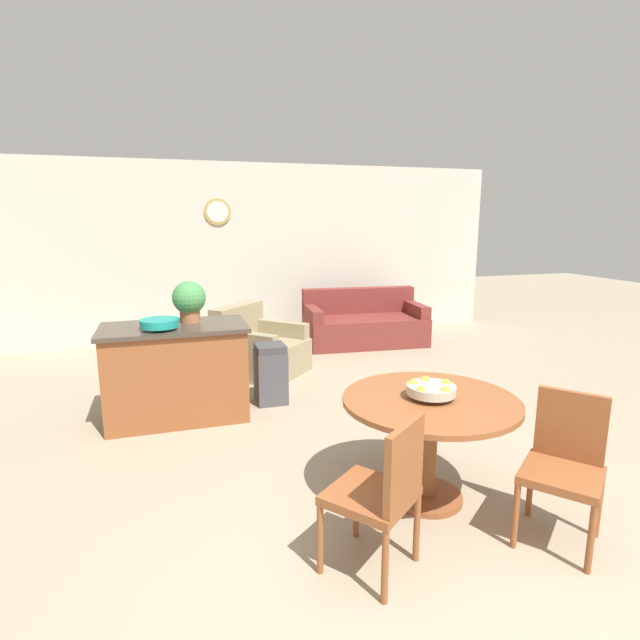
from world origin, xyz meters
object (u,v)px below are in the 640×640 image
object	(u,v)px
teal_bowl	(160,323)
dining_chair_near_left	(382,489)
fruit_bowl	(431,389)
trash_bin	(271,374)
potted_plant	(189,300)
couch	(364,325)
dining_table	(429,422)
kitchen_island	(176,372)
armchair	(259,350)
dining_chair_near_right	(565,460)

from	to	relation	value
teal_bowl	dining_chair_near_left	bearing A→B (deg)	-65.46
fruit_bowl	trash_bin	world-z (taller)	fruit_bowl
potted_plant	couch	distance (m)	3.44
dining_table	couch	bearing A→B (deg)	73.38
fruit_bowl	couch	xyz separation A→B (m)	(1.24, 4.14, -0.50)
potted_plant	dining_table	bearing A→B (deg)	-56.18
dining_table	kitchen_island	size ratio (longest dim) A/B	0.87
couch	dining_table	bearing A→B (deg)	-101.47
armchair	dining_table	bearing A→B (deg)	-125.52
armchair	dining_chair_near_left	bearing A→B (deg)	-136.05
trash_bin	dining_chair_near_right	bearing A→B (deg)	-66.31
dining_chair_near_left	teal_bowl	distance (m)	2.66
fruit_bowl	teal_bowl	xyz separation A→B (m)	(-1.67, 1.82, 0.18)
dining_chair_near_right	trash_bin	size ratio (longest dim) A/B	1.42
trash_bin	dining_chair_near_left	bearing A→B (deg)	-89.15
dining_chair_near_left	teal_bowl	xyz separation A→B (m)	(-1.09, 2.38, 0.47)
dining_chair_near_left	potted_plant	bearing A→B (deg)	68.65
teal_bowl	trash_bin	distance (m)	1.27
dining_chair_near_right	teal_bowl	world-z (taller)	teal_bowl
kitchen_island	couch	size ratio (longest dim) A/B	0.72
fruit_bowl	kitchen_island	distance (m)	2.53
teal_bowl	couch	size ratio (longest dim) A/B	0.18
dining_table	teal_bowl	world-z (taller)	teal_bowl
dining_chair_near_right	couch	xyz separation A→B (m)	(0.68, 4.73, -0.21)
dining_chair_near_left	couch	xyz separation A→B (m)	(1.82, 4.70, -0.21)
teal_bowl	potted_plant	bearing A→B (deg)	43.72
dining_table	trash_bin	size ratio (longest dim) A/B	1.88
couch	armchair	world-z (taller)	armchair
dining_chair_near_right	kitchen_island	bearing A→B (deg)	1.15
dining_chair_near_left	fruit_bowl	size ratio (longest dim) A/B	2.75
potted_plant	armchair	bearing A→B (deg)	51.43
dining_chair_near_right	dining_chair_near_left	bearing A→B (deg)	50.05
dining_chair_near_right	trash_bin	distance (m)	2.95
fruit_bowl	kitchen_island	world-z (taller)	kitchen_island
dining_table	fruit_bowl	world-z (taller)	fruit_bowl
dining_chair_near_right	fruit_bowl	distance (m)	0.86
trash_bin	armchair	world-z (taller)	armchair
dining_chair_near_right	armchair	bearing A→B (deg)	-21.73
dining_chair_near_left	trash_bin	size ratio (longest dim) A/B	1.42
dining_table	dining_chair_near_left	bearing A→B (deg)	-136.55
kitchen_island	couch	world-z (taller)	kitchen_island
couch	dining_chair_near_left	bearing A→B (deg)	-106.07
kitchen_island	couch	xyz separation A→B (m)	(2.79, 2.17, -0.17)
dining_chair_near_right	fruit_bowl	bearing A→B (deg)	4.99
dining_chair_near_right	teal_bowl	size ratio (longest dim) A/B	2.59
dining_table	kitchen_island	distance (m)	2.51
dining_table	kitchen_island	xyz separation A→B (m)	(-1.56, 1.97, -0.11)
dining_chair_near_left	teal_bowl	bearing A→B (deg)	76.14
armchair	dining_chair_near_right	bearing A→B (deg)	-118.95
potted_plant	trash_bin	bearing A→B (deg)	1.57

